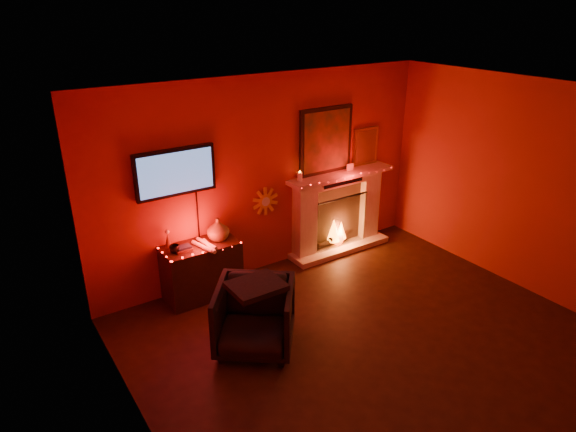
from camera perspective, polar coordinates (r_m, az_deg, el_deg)
name	(u,v)px	position (r m, az deg, el deg)	size (l,w,h in m)	color
room	(401,245)	(5.10, 12.46, -3.13)	(5.00, 5.00, 5.00)	black
fireplace	(337,204)	(7.67, 5.50, 1.31)	(1.72, 0.40, 2.18)	beige
tv	(176,173)	(6.25, -12.39, 4.74)	(1.00, 0.07, 1.24)	black
sunburst_clock	(265,201)	(7.00, -2.53, 1.64)	(0.40, 0.03, 0.40)	gold
console_table	(203,267)	(6.63, -9.48, -5.64)	(0.95, 0.56, 1.02)	black
armchair	(255,317)	(5.65, -3.72, -11.14)	(0.82, 0.84, 0.76)	black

